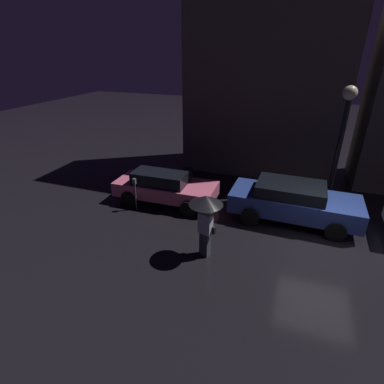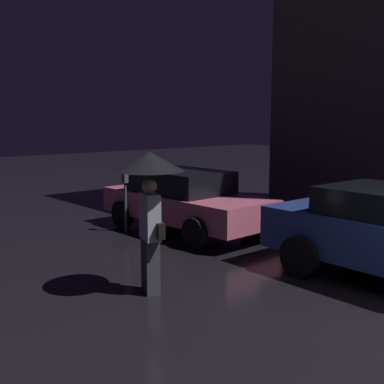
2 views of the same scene
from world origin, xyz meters
name	(u,v)px [view 2 (image 2 of 2)]	position (x,y,z in m)	size (l,w,h in m)	color
parked_car_pink	(184,199)	(-6.16, 1.31, 0.71)	(4.12, 1.88, 1.36)	#DB6684
pedestrian_with_umbrella	(150,184)	(-3.54, -1.57, 1.58)	(0.99, 0.99, 2.04)	#383842
parking_meter	(125,196)	(-6.94, 0.27, 0.81)	(0.12, 0.10, 1.32)	#4C5154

